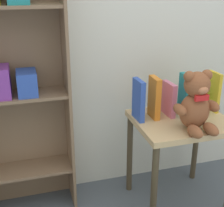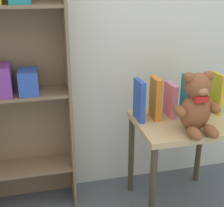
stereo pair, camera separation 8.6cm
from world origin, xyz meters
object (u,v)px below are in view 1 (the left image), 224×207
Objects in this scene: teddy_bear at (196,103)px; book_standing_pink at (169,99)px; bookshelf_side at (14,80)px; book_standing_yellow at (213,91)px; book_standing_blue at (139,100)px; book_standing_green at (198,95)px; book_standing_orange at (154,98)px; book_standing_teal at (185,94)px; display_table at (180,134)px.

teddy_bear reaches higher than book_standing_pink.
book_standing_yellow is at bearing -8.73° from bookshelf_side.
teddy_bear reaches higher than book_standing_blue.
book_standing_green is (1.14, -0.18, -0.15)m from bookshelf_side.
bookshelf_side is at bearing 167.86° from book_standing_orange.
bookshelf_side is 1.06m from book_standing_teal.
teddy_bear is 1.62× the size of book_standing_pink.
book_standing_pink is 0.83× the size of book_standing_yellow.
book_standing_yellow is (0.26, 0.08, 0.23)m from display_table.
book_standing_yellow reaches higher than book_standing_pink.
book_standing_green is 0.84× the size of book_standing_yellow.
book_standing_teal is at bearing 177.69° from book_standing_yellow.
display_table is 2.40× the size of book_standing_yellow.
book_standing_blue is 0.32m from book_standing_teal.
book_standing_green is (0.11, 0.01, -0.02)m from book_standing_teal.
book_standing_blue is (-0.27, 0.22, -0.03)m from teddy_bear.
book_standing_yellow reaches higher than book_standing_blue.
book_standing_pink is at bearing -177.35° from book_standing_green.
teddy_bear is at bearing -79.18° from book_standing_pink.
book_standing_yellow is at bearing -6.23° from book_standing_green.
bookshelf_side reaches higher than book_standing_teal.
book_standing_yellow is at bearing 17.13° from display_table.
bookshelf_side is 0.96m from book_standing_pink.
display_table is 0.30m from teddy_bear.
teddy_bear reaches higher than display_table.
book_standing_pink is (0.11, 0.01, -0.02)m from book_standing_orange.
book_standing_teal is (0.21, 0.00, 0.00)m from book_standing_orange.
teddy_bear is at bearing -104.23° from book_standing_teal.
book_standing_teal is 1.21× the size of book_standing_green.
book_standing_orange is at bearing -1.63° from book_standing_blue.
book_standing_orange is 1.22× the size of book_standing_pink.
book_standing_orange is 0.21m from book_standing_teal.
book_standing_green is at bearing 0.30° from book_standing_blue.
book_standing_yellow reaches higher than book_standing_green.
teddy_bear is at bearing -41.54° from book_standing_blue.
teddy_bear is 0.29m from book_standing_green.
book_standing_yellow is (0.11, -0.01, 0.02)m from book_standing_green.
book_standing_teal is 0.11m from book_standing_green.
teddy_bear is at bearing -52.80° from book_standing_orange.
teddy_bear is at bearing -141.45° from book_standing_yellow.
book_standing_pink is (0.21, 0.01, -0.02)m from book_standing_blue.
book_standing_teal reaches higher than book_standing_orange.
book_standing_orange is at bearing -175.96° from book_standing_green.
book_standing_orange is (-0.16, 0.22, -0.03)m from teddy_bear.
display_table is 0.36m from book_standing_yellow.
display_table is at bearing -62.27° from book_standing_pink.
book_standing_green is at bearing 30.96° from display_table.
book_standing_pink is at bearing 6.75° from book_standing_orange.
book_standing_teal reaches higher than book_standing_yellow.
book_standing_pink is 0.11m from book_standing_teal.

